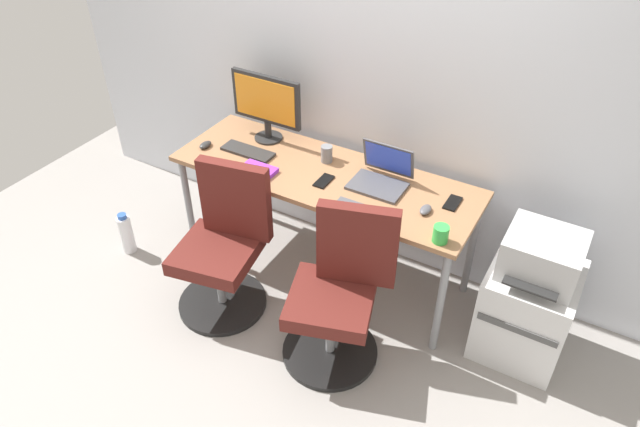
# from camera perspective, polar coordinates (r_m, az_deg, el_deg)

# --- Properties ---
(ground_plane) EXTENTS (5.28, 5.28, 0.00)m
(ground_plane) POSITION_cam_1_polar(r_m,az_deg,el_deg) (3.90, 0.37, -5.35)
(ground_plane) COLOR gray
(back_wall) EXTENTS (4.40, 0.04, 2.60)m
(back_wall) POSITION_cam_1_polar(r_m,az_deg,el_deg) (3.48, 3.78, 14.57)
(back_wall) COLOR silver
(back_wall) RESTS_ON ground
(desk) EXTENTS (1.84, 0.63, 0.76)m
(desk) POSITION_cam_1_polar(r_m,az_deg,el_deg) (3.47, 0.41, 3.02)
(desk) COLOR #996B47
(desk) RESTS_ON ground
(office_chair_left) EXTENTS (0.54, 0.54, 0.94)m
(office_chair_left) POSITION_cam_1_polar(r_m,az_deg,el_deg) (3.46, -9.37, -3.27)
(office_chair_left) COLOR black
(office_chair_left) RESTS_ON ground
(office_chair_right) EXTENTS (0.55, 0.55, 0.94)m
(office_chair_right) POSITION_cam_1_polar(r_m,az_deg,el_deg) (3.13, 1.91, -7.93)
(office_chair_right) COLOR black
(office_chair_right) RESTS_ON ground
(side_cabinet) EXTENTS (0.46, 0.49, 0.56)m
(side_cabinet) POSITION_cam_1_polar(r_m,az_deg,el_deg) (3.44, 19.46, -8.92)
(side_cabinet) COLOR silver
(side_cabinet) RESTS_ON ground
(printer) EXTENTS (0.38, 0.40, 0.24)m
(printer) POSITION_cam_1_polar(r_m,az_deg,el_deg) (3.17, 20.92, -3.89)
(printer) COLOR #B7B7B7
(printer) RESTS_ON side_cabinet
(water_bottle_on_floor) EXTENTS (0.09, 0.09, 0.31)m
(water_bottle_on_floor) POSITION_cam_1_polar(r_m,az_deg,el_deg) (4.15, -18.40, -1.88)
(water_bottle_on_floor) COLOR white
(water_bottle_on_floor) RESTS_ON ground
(desktop_monitor) EXTENTS (0.48, 0.18, 0.43)m
(desktop_monitor) POSITION_cam_1_polar(r_m,az_deg,el_deg) (3.67, -5.27, 10.70)
(desktop_monitor) COLOR #262626
(desktop_monitor) RESTS_ON desk
(open_laptop) EXTENTS (0.31, 0.28, 0.22)m
(open_laptop) POSITION_cam_1_polar(r_m,az_deg,el_deg) (3.34, 6.06, 3.78)
(open_laptop) COLOR #4C4C51
(open_laptop) RESTS_ON desk
(keyboard_by_monitor) EXTENTS (0.34, 0.12, 0.02)m
(keyboard_by_monitor) POSITION_cam_1_polar(r_m,az_deg,el_deg) (3.65, -7.07, 6.05)
(keyboard_by_monitor) COLOR #2D2D2D
(keyboard_by_monitor) RESTS_ON desk
(keyboard_by_laptop) EXTENTS (0.34, 0.12, 0.02)m
(keyboard_by_laptop) POSITION_cam_1_polar(r_m,az_deg,el_deg) (3.12, 4.27, 0.11)
(keyboard_by_laptop) COLOR #515156
(keyboard_by_laptop) RESTS_ON desk
(mouse_by_monitor) EXTENTS (0.06, 0.10, 0.03)m
(mouse_by_monitor) POSITION_cam_1_polar(r_m,az_deg,el_deg) (3.75, -11.14, 6.61)
(mouse_by_monitor) COLOR #2D2D2D
(mouse_by_monitor) RESTS_ON desk
(mouse_by_laptop) EXTENTS (0.06, 0.10, 0.03)m
(mouse_by_laptop) POSITION_cam_1_polar(r_m,az_deg,el_deg) (3.17, 10.29, 0.37)
(mouse_by_laptop) COLOR #515156
(mouse_by_laptop) RESTS_ON desk
(coffee_mug) EXTENTS (0.08, 0.08, 0.09)m
(coffee_mug) POSITION_cam_1_polar(r_m,az_deg,el_deg) (2.97, 11.72, -1.98)
(coffee_mug) COLOR green
(coffee_mug) RESTS_ON desk
(pen_cup) EXTENTS (0.07, 0.07, 0.10)m
(pen_cup) POSITION_cam_1_polar(r_m,az_deg,el_deg) (3.52, 0.66, 5.86)
(pen_cup) COLOR slate
(pen_cup) RESTS_ON desk
(phone_near_laptop) EXTENTS (0.07, 0.14, 0.01)m
(phone_near_laptop) POSITION_cam_1_polar(r_m,az_deg,el_deg) (3.26, 12.84, 1.01)
(phone_near_laptop) COLOR black
(phone_near_laptop) RESTS_ON desk
(phone_near_monitor) EXTENTS (0.07, 0.14, 0.01)m
(phone_near_monitor) POSITION_cam_1_polar(r_m,az_deg,el_deg) (3.36, 0.37, 3.20)
(phone_near_monitor) COLOR black
(phone_near_monitor) RESTS_ON desk
(notebook) EXTENTS (0.21, 0.15, 0.03)m
(notebook) POSITION_cam_1_polar(r_m,az_deg,el_deg) (3.45, -6.17, 4.17)
(notebook) COLOR purple
(notebook) RESTS_ON desk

